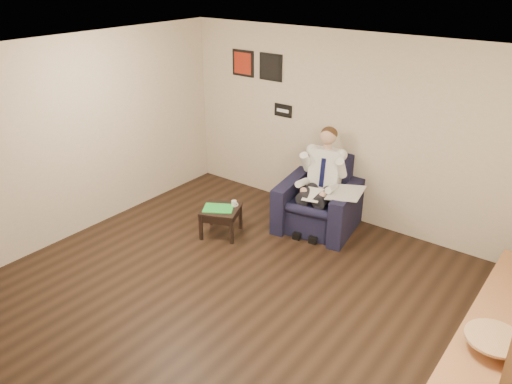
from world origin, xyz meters
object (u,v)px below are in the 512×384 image
Objects in this scene: smartphone at (227,204)px; banquette at (510,299)px; cafe_table at (488,364)px; seated_man at (316,187)px; side_table at (221,221)px; green_folder at (218,208)px; coffee_mug at (234,203)px; armchair at (319,196)px.

smartphone is 3.90m from banquette.
seated_man is at bearing 149.44° from cafe_table.
seated_man is 2.78× the size of side_table.
side_table is at bearing 168.71° from cafe_table.
seated_man is 1.43m from green_folder.
smartphone is 0.20× the size of cafe_table.
coffee_mug is 0.68× the size of smartphone.
banquette is at bearing -3.16° from side_table.
smartphone is at bearing 95.53° from side_table.
coffee_mug reaches higher than smartphone.
seated_man reaches higher than armchair.
side_table is 0.81× the size of cafe_table.
armchair is at bearing 147.68° from cafe_table.
green_folder is at bearing -123.42° from side_table.
coffee_mug is (-0.92, -0.73, -0.25)m from seated_man.
seated_man is 3.31m from cafe_table.
coffee_mug is at bearing 56.58° from side_table.
seated_man is at bearing 41.01° from side_table.
armchair reaches higher than smartphone.
banquette is (2.82, -1.11, -0.01)m from seated_man.
coffee_mug is at bearing -7.10° from smartphone.
seated_man is 1.32m from smartphone.
side_table is 0.22m from green_folder.
seated_man reaches higher than side_table.
smartphone is at bearing 174.56° from banquette.
side_table is at bearing 56.58° from green_folder.
cafe_table is (3.88, -0.93, -0.11)m from smartphone.
side_table is (-1.04, -0.90, -0.50)m from seated_man.
cafe_table is (0.01, -0.56, -0.39)m from banquette.
smartphone is (-1.05, -0.75, -0.29)m from seated_man.
smartphone is (-1.03, -0.88, -0.10)m from armchair.
seated_man is 10.93× the size of smartphone.
coffee_mug is (0.13, 0.20, 0.04)m from green_folder.
banquette reaches higher than coffee_mug.
smartphone is at bearing 166.56° from cafe_table.
banquette is at bearing -33.14° from armchair.
coffee_mug is (0.11, 0.17, 0.25)m from side_table.
green_folder is at bearing 169.16° from cafe_table.
banquette is at bearing 91.02° from cafe_table.
side_table is at bearing -97.35° from smartphone.
armchair is at bearing 45.60° from side_table.
armchair is 0.24m from seated_man.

